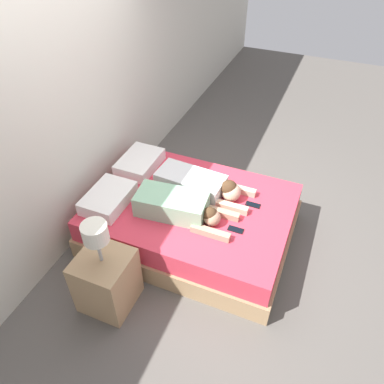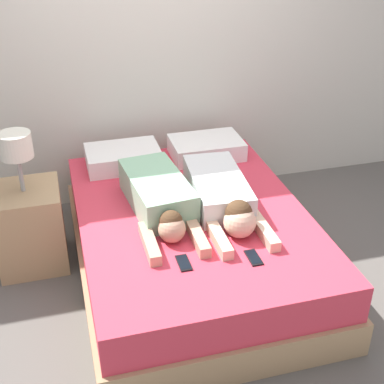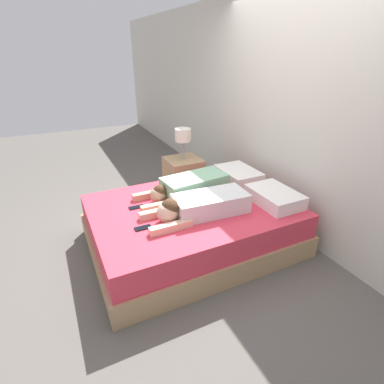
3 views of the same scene
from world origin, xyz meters
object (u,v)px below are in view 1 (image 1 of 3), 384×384
cell_phone_left (236,230)px  cell_phone_right (253,205)px  pillow_head_left (108,198)px  bed (192,220)px  person_right (201,185)px  nightstand (106,278)px  person_left (179,207)px  pillow_head_right (140,162)px

cell_phone_left → cell_phone_right: size_ratio=1.00×
pillow_head_left → cell_phone_right: size_ratio=3.68×
cell_phone_right → cell_phone_left: bearing=171.9°
bed → person_right: 0.40m
cell_phone_right → nightstand: bearing=142.4°
cell_phone_right → nightstand: size_ratio=0.15×
person_left → person_right: size_ratio=0.97×
cell_phone_left → cell_phone_right: same height
bed → person_left: bearing=165.1°
pillow_head_left → pillow_head_right: (0.67, 0.00, 0.00)m
pillow_head_left → pillow_head_right: size_ratio=1.00×
pillow_head_right → nightstand: size_ratio=0.55×
bed → pillow_head_left: (-0.34, 0.80, 0.32)m
person_right → cell_phone_right: person_right is taller
bed → nightstand: (-1.08, 0.39, 0.10)m
bed → person_left: size_ratio=2.04×
bed → pillow_head_left: bearing=112.9°
person_left → cell_phone_right: size_ratio=6.78×
pillow_head_left → cell_phone_left: bearing=-84.1°
nightstand → cell_phone_right: bearing=-37.6°
person_right → person_left: bearing=169.8°
cell_phone_left → pillow_head_left: bearing=95.9°
bed → pillow_head_right: pillow_head_right is taller
bed → pillow_head_left: 0.92m
pillow_head_left → person_right: person_right is taller
bed → pillow_head_left: size_ratio=3.75×
pillow_head_left → person_left: (0.13, -0.74, 0.03)m
bed → cell_phone_right: bearing=-70.6°
person_left → cell_phone_left: 0.61m
bed → pillow_head_left: pillow_head_left is taller
pillow_head_right → person_left: bearing=-126.3°
nightstand → bed: bearing=-20.0°
pillow_head_right → cell_phone_right: size_ratio=3.68×
cell_phone_right → nightstand: (-1.29, 0.99, -0.16)m
pillow_head_left → person_left: 0.76m
bed → cell_phone_right: 0.68m
bed → cell_phone_right: cell_phone_right is taller
cell_phone_left → cell_phone_right: 0.41m
person_right → nightstand: nightstand is taller
person_left → pillow_head_left: bearing=99.8°
pillow_head_right → cell_phone_left: (-0.54, -1.34, -0.07)m
nightstand → pillow_head_right: bearing=16.0°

